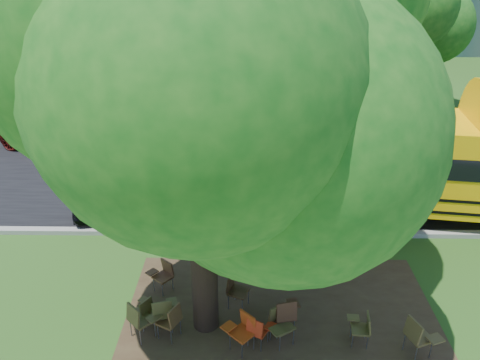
{
  "coord_description": "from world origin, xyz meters",
  "views": [
    {
      "loc": [
        0.2,
        -8.68,
        7.37
      ],
      "look_at": [
        0.01,
        3.62,
        1.48
      ],
      "focal_mm": 35.0,
      "sensor_mm": 36.0,
      "label": 1
    }
  ],
  "objects_px": {
    "chair_3": "(243,328)",
    "chair_4": "(258,329)",
    "chair_1": "(140,318)",
    "chair_2": "(171,318)",
    "chair_6": "(363,326)",
    "chair_10": "(236,288)",
    "bg_car_red": "(63,132)",
    "chair_5": "(280,322)",
    "chair_8": "(144,309)",
    "chair_11": "(286,313)",
    "main_tree": "(197,89)",
    "chair_7": "(419,335)",
    "chair_9": "(163,273)",
    "black_car": "(138,195)",
    "chair_0": "(163,311)"
  },
  "relations": [
    {
      "from": "chair_3",
      "to": "chair_4",
      "type": "bearing_deg",
      "value": -128.51
    },
    {
      "from": "chair_1",
      "to": "chair_2",
      "type": "height_order",
      "value": "chair_1"
    },
    {
      "from": "chair_6",
      "to": "chair_10",
      "type": "bearing_deg",
      "value": 73.11
    },
    {
      "from": "bg_car_red",
      "to": "chair_5",
      "type": "bearing_deg",
      "value": -120.1
    },
    {
      "from": "chair_8",
      "to": "chair_11",
      "type": "relative_size",
      "value": 0.8
    },
    {
      "from": "main_tree",
      "to": "chair_3",
      "type": "height_order",
      "value": "main_tree"
    },
    {
      "from": "chair_4",
      "to": "chair_6",
      "type": "height_order",
      "value": "chair_4"
    },
    {
      "from": "chair_7",
      "to": "chair_11",
      "type": "distance_m",
      "value": 2.67
    },
    {
      "from": "chair_11",
      "to": "chair_5",
      "type": "bearing_deg",
      "value": -133.0
    },
    {
      "from": "chair_4",
      "to": "chair_9",
      "type": "bearing_deg",
      "value": 170.29
    },
    {
      "from": "black_car",
      "to": "chair_1",
      "type": "bearing_deg",
      "value": 174.64
    },
    {
      "from": "chair_1",
      "to": "bg_car_red",
      "type": "bearing_deg",
      "value": 161.21
    },
    {
      "from": "main_tree",
      "to": "chair_0",
      "type": "relative_size",
      "value": 9.89
    },
    {
      "from": "bg_car_red",
      "to": "chair_9",
      "type": "bearing_deg",
      "value": -126.0
    },
    {
      "from": "main_tree",
      "to": "black_car",
      "type": "relative_size",
      "value": 2.25
    },
    {
      "from": "chair_4",
      "to": "chair_11",
      "type": "distance_m",
      "value": 0.71
    },
    {
      "from": "chair_5",
      "to": "chair_9",
      "type": "height_order",
      "value": "chair_5"
    },
    {
      "from": "main_tree",
      "to": "chair_2",
      "type": "xyz_separation_m",
      "value": [
        -0.69,
        -0.38,
        -4.77
      ]
    },
    {
      "from": "chair_0",
      "to": "black_car",
      "type": "height_order",
      "value": "black_car"
    },
    {
      "from": "chair_4",
      "to": "chair_8",
      "type": "height_order",
      "value": "chair_4"
    },
    {
      "from": "chair_1",
      "to": "bg_car_red",
      "type": "xyz_separation_m",
      "value": [
        -5.48,
        10.88,
        0.18
      ]
    },
    {
      "from": "chair_10",
      "to": "bg_car_red",
      "type": "bearing_deg",
      "value": -119.16
    },
    {
      "from": "black_car",
      "to": "chair_5",
      "type": "bearing_deg",
      "value": -160.59
    },
    {
      "from": "chair_6",
      "to": "chair_1",
      "type": "bearing_deg",
      "value": 94.7
    },
    {
      "from": "chair_6",
      "to": "chair_10",
      "type": "height_order",
      "value": "chair_10"
    },
    {
      "from": "chair_1",
      "to": "chair_6",
      "type": "distance_m",
      "value": 4.62
    },
    {
      "from": "chair_4",
      "to": "chair_2",
      "type": "bearing_deg",
      "value": -158.4
    },
    {
      "from": "chair_2",
      "to": "chair_6",
      "type": "xyz_separation_m",
      "value": [
        3.98,
        -0.11,
        -0.06
      ]
    },
    {
      "from": "bg_car_red",
      "to": "black_car",
      "type": "bearing_deg",
      "value": -119.62
    },
    {
      "from": "chair_10",
      "to": "chair_8",
      "type": "bearing_deg",
      "value": -48.34
    },
    {
      "from": "chair_11",
      "to": "bg_car_red",
      "type": "relative_size",
      "value": 0.18
    },
    {
      "from": "chair_11",
      "to": "bg_car_red",
      "type": "xyz_separation_m",
      "value": [
        -8.53,
        10.68,
        0.16
      ]
    },
    {
      "from": "chair_1",
      "to": "chair_3",
      "type": "xyz_separation_m",
      "value": [
        2.15,
        -0.23,
        -0.03
      ]
    },
    {
      "from": "chair_6",
      "to": "chair_10",
      "type": "distance_m",
      "value": 2.86
    },
    {
      "from": "chair_3",
      "to": "chair_11",
      "type": "distance_m",
      "value": 1.0
    },
    {
      "from": "chair_1",
      "to": "chair_7",
      "type": "bearing_deg",
      "value": 40.5
    },
    {
      "from": "chair_4",
      "to": "black_car",
      "type": "xyz_separation_m",
      "value": [
        -3.62,
        5.54,
        0.19
      ]
    },
    {
      "from": "chair_3",
      "to": "chair_6",
      "type": "xyz_separation_m",
      "value": [
        2.48,
        0.18,
        -0.07
      ]
    },
    {
      "from": "chair_0",
      "to": "bg_car_red",
      "type": "relative_size",
      "value": 0.17
    },
    {
      "from": "chair_2",
      "to": "bg_car_red",
      "type": "height_order",
      "value": "bg_car_red"
    },
    {
      "from": "chair_7",
      "to": "bg_car_red",
      "type": "bearing_deg",
      "value": -156.55
    },
    {
      "from": "black_car",
      "to": "chair_7",
      "type": "bearing_deg",
      "value": -147.76
    },
    {
      "from": "chair_3",
      "to": "chair_4",
      "type": "relative_size",
      "value": 1.13
    },
    {
      "from": "chair_5",
      "to": "chair_7",
      "type": "xyz_separation_m",
      "value": [
        2.74,
        -0.34,
        0.03
      ]
    },
    {
      "from": "main_tree",
      "to": "chair_10",
      "type": "relative_size",
      "value": 10.05
    },
    {
      "from": "main_tree",
      "to": "chair_10",
      "type": "bearing_deg",
      "value": 42.5
    },
    {
      "from": "chair_3",
      "to": "chair_6",
      "type": "height_order",
      "value": "chair_3"
    },
    {
      "from": "chair_8",
      "to": "chair_4",
      "type": "bearing_deg",
      "value": -69.76
    },
    {
      "from": "black_car",
      "to": "chair_2",
      "type": "bearing_deg",
      "value": -178.81
    },
    {
      "from": "chair_2",
      "to": "chair_6",
      "type": "distance_m",
      "value": 3.98
    }
  ]
}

